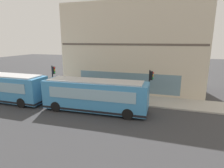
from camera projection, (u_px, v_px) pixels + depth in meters
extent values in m
plane|color=#38383A|center=(112.00, 113.00, 17.73)|extent=(120.00, 120.00, 0.00)
cube|color=#B2ADA3|center=(123.00, 98.00, 21.81)|extent=(3.65, 40.00, 0.15)
cube|color=beige|center=(133.00, 48.00, 25.29)|extent=(6.63, 18.00, 11.29)
cube|color=brown|center=(128.00, 44.00, 22.23)|extent=(0.36, 17.64, 0.24)
cube|color=slate|center=(127.00, 82.00, 23.20)|extent=(0.12, 12.60, 2.40)
cube|color=#3F8CC6|center=(95.00, 95.00, 17.79)|extent=(2.87, 10.08, 2.70)
cube|color=silver|center=(95.00, 81.00, 17.47)|extent=(2.45, 9.07, 0.12)
cube|color=#8CB2C6|center=(49.00, 87.00, 18.99)|extent=(2.20, 0.16, 1.20)
cube|color=#8CB2C6|center=(99.00, 88.00, 18.89)|extent=(0.36, 8.20, 1.00)
cube|color=#8CB2C6|center=(90.00, 95.00, 16.51)|extent=(0.36, 8.20, 1.00)
cube|color=black|center=(95.00, 107.00, 18.06)|extent=(2.91, 10.13, 0.20)
cylinder|color=black|center=(68.00, 99.00, 20.07)|extent=(0.34, 1.01, 1.00)
cylinder|color=black|center=(56.00, 107.00, 17.91)|extent=(0.34, 1.01, 1.00)
cylinder|color=black|center=(132.00, 105.00, 18.24)|extent=(0.34, 1.01, 1.00)
cylinder|color=black|center=(128.00, 114.00, 16.08)|extent=(0.34, 1.01, 1.00)
cube|color=#3F8CC6|center=(4.00, 87.00, 20.78)|extent=(2.51, 10.00, 2.70)
cube|color=silver|center=(2.00, 75.00, 20.46)|extent=(2.13, 9.00, 0.12)
cube|color=#8CB2C6|center=(12.00, 81.00, 21.87)|extent=(0.07, 8.20, 1.00)
cube|color=black|center=(5.00, 97.00, 21.05)|extent=(2.55, 10.04, 0.20)
cylinder|color=black|center=(37.00, 96.00, 21.09)|extent=(0.30, 1.00, 1.00)
cylinder|color=black|center=(22.00, 103.00, 18.96)|extent=(0.30, 1.00, 1.00)
cylinder|color=black|center=(149.00, 87.00, 19.33)|extent=(0.14, 0.14, 3.60)
cube|color=black|center=(152.00, 76.00, 18.98)|extent=(0.32, 0.24, 0.90)
sphere|color=red|center=(153.00, 73.00, 18.88)|extent=(0.20, 0.20, 0.20)
sphere|color=yellow|center=(153.00, 76.00, 18.95)|extent=(0.20, 0.20, 0.20)
sphere|color=green|center=(153.00, 78.00, 19.01)|extent=(0.20, 0.20, 0.20)
cylinder|color=black|center=(53.00, 80.00, 22.57)|extent=(0.14, 0.14, 3.63)
cube|color=black|center=(53.00, 70.00, 22.22)|extent=(0.32, 0.24, 0.90)
sphere|color=red|center=(54.00, 68.00, 22.12)|extent=(0.20, 0.20, 0.20)
sphere|color=yellow|center=(54.00, 70.00, 22.18)|extent=(0.20, 0.20, 0.20)
sphere|color=green|center=(55.00, 72.00, 22.25)|extent=(0.20, 0.20, 0.20)
cylinder|color=gold|center=(111.00, 97.00, 21.14)|extent=(0.24, 0.24, 0.55)
sphere|color=gold|center=(111.00, 94.00, 21.06)|extent=(0.22, 0.22, 0.22)
cylinder|color=gold|center=(112.00, 97.00, 21.08)|extent=(0.10, 0.12, 0.10)
cylinder|color=gold|center=(111.00, 96.00, 21.28)|extent=(0.12, 0.10, 0.10)
cylinder|color=black|center=(85.00, 91.00, 23.27)|extent=(0.14, 0.14, 0.79)
cylinder|color=black|center=(84.00, 91.00, 23.38)|extent=(0.14, 0.14, 0.79)
cylinder|color=#99994C|center=(85.00, 85.00, 23.16)|extent=(0.32, 0.32, 0.62)
sphere|color=brown|center=(84.00, 82.00, 23.07)|extent=(0.21, 0.21, 0.21)
cylinder|color=#8C3F8C|center=(68.00, 90.00, 23.41)|extent=(0.14, 0.14, 0.80)
cylinder|color=#8C3F8C|center=(69.00, 90.00, 23.43)|extent=(0.14, 0.14, 0.80)
cylinder|color=#3359A5|center=(68.00, 85.00, 23.25)|extent=(0.32, 0.32, 0.63)
sphere|color=#9E704C|center=(68.00, 82.00, 23.15)|extent=(0.22, 0.22, 0.22)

